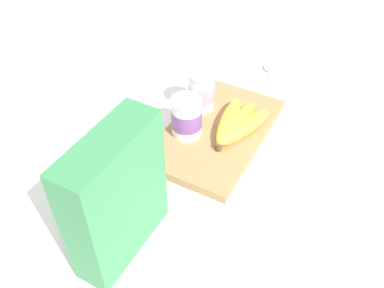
% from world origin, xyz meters
% --- Properties ---
extents(ground_plane, '(2.40, 2.40, 0.00)m').
position_xyz_m(ground_plane, '(0.00, 0.00, 0.00)').
color(ground_plane, white).
extents(cutting_board, '(0.34, 0.21, 0.02)m').
position_xyz_m(cutting_board, '(0.00, 0.00, 0.01)').
color(cutting_board, '#A37A4C').
rests_on(cutting_board, ground_plane).
extents(cereal_box, '(0.19, 0.07, 0.25)m').
position_xyz_m(cereal_box, '(-0.34, 0.02, 0.13)').
color(cereal_box, '#38844C').
rests_on(cereal_box, ground_plane).
extents(yogurt_cup_front, '(0.07, 0.07, 0.09)m').
position_xyz_m(yogurt_cup_front, '(-0.04, 0.05, 0.07)').
color(yogurt_cup_front, white).
rests_on(yogurt_cup_front, cutting_board).
extents(yogurt_cup_back, '(0.06, 0.06, 0.10)m').
position_xyz_m(yogurt_cup_back, '(0.05, 0.07, 0.07)').
color(yogurt_cup_back, white).
rests_on(yogurt_cup_back, cutting_board).
extents(banana_bunch, '(0.17, 0.11, 0.04)m').
position_xyz_m(banana_bunch, '(0.02, -0.04, 0.04)').
color(banana_bunch, yellow).
rests_on(banana_bunch, cutting_board).
extents(spoon, '(0.13, 0.08, 0.01)m').
position_xyz_m(spoon, '(0.29, -0.02, 0.01)').
color(spoon, silver).
rests_on(spoon, ground_plane).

